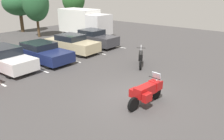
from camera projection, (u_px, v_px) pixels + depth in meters
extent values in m
cube|color=#423F3F|center=(132.00, 98.00, 10.88)|extent=(44.00, 44.00, 0.10)
cylinder|color=black|center=(156.00, 93.00, 10.55)|extent=(0.63, 0.19, 0.62)
cylinder|color=black|center=(133.00, 104.00, 9.48)|extent=(0.63, 0.19, 0.62)
cube|color=#A51414|center=(146.00, 90.00, 9.88)|extent=(1.26, 0.56, 0.44)
cylinder|color=#B2B2B7|center=(155.00, 86.00, 10.34)|extent=(0.50, 0.12, 1.09)
cylinder|color=black|center=(155.00, 78.00, 10.15)|extent=(0.10, 0.62, 0.04)
cube|color=#A51414|center=(155.00, 85.00, 10.33)|extent=(0.49, 0.56, 0.40)
cube|color=#B2C1CC|center=(157.00, 76.00, 10.23)|extent=(0.21, 0.46, 0.39)
cube|color=#A51414|center=(134.00, 92.00, 9.91)|extent=(0.46, 0.29, 0.36)
cube|color=#A51414|center=(147.00, 97.00, 9.43)|extent=(0.46, 0.29, 0.36)
cylinder|color=black|center=(141.00, 58.00, 15.86)|extent=(0.60, 0.44, 0.64)
cylinder|color=black|center=(140.00, 65.00, 14.48)|extent=(0.60, 0.44, 0.64)
cube|color=black|center=(141.00, 56.00, 15.03)|extent=(1.08, 0.81, 0.45)
cylinder|color=#B2B2B7|center=(141.00, 53.00, 15.61)|extent=(0.46, 0.32, 1.11)
cylinder|color=black|center=(141.00, 48.00, 15.40)|extent=(0.36, 0.55, 0.04)
cube|color=silver|center=(26.00, 65.00, 15.56)|extent=(0.12, 5.18, 0.01)
cube|color=silver|center=(58.00, 56.00, 17.53)|extent=(0.12, 5.18, 0.01)
cube|color=silver|center=(83.00, 49.00, 19.50)|extent=(0.12, 5.18, 0.01)
cube|color=silver|center=(104.00, 44.00, 21.48)|extent=(0.12, 5.18, 0.01)
cube|color=white|center=(5.00, 60.00, 14.49)|extent=(1.98, 4.94, 0.73)
cube|color=black|center=(1.00, 50.00, 14.42)|extent=(1.72, 2.40, 0.52)
cylinder|color=black|center=(31.00, 66.00, 14.20)|extent=(0.25, 0.72, 0.71)
cylinder|color=black|center=(8.00, 72.00, 13.06)|extent=(0.25, 0.72, 0.71)
cylinder|color=black|center=(3.00, 57.00, 16.07)|extent=(0.25, 0.72, 0.71)
cube|color=navy|center=(43.00, 54.00, 16.10)|extent=(1.98, 4.74, 0.71)
cube|color=black|center=(39.00, 45.00, 16.15)|extent=(1.80, 2.15, 0.42)
cylinder|color=black|center=(67.00, 58.00, 15.84)|extent=(0.23, 0.65, 0.65)
cylinder|color=black|center=(47.00, 64.00, 14.62)|extent=(0.23, 0.65, 0.65)
cylinder|color=black|center=(40.00, 51.00, 17.74)|extent=(0.23, 0.65, 0.65)
cylinder|color=black|center=(21.00, 56.00, 16.51)|extent=(0.23, 0.65, 0.65)
cube|color=#C1B289|center=(72.00, 45.00, 18.50)|extent=(2.11, 4.77, 0.77)
cube|color=black|center=(70.00, 37.00, 18.39)|extent=(1.82, 2.06, 0.44)
cylinder|color=black|center=(93.00, 49.00, 18.30)|extent=(0.26, 0.72, 0.71)
cylinder|color=black|center=(79.00, 53.00, 17.08)|extent=(0.26, 0.72, 0.71)
cylinder|color=black|center=(66.00, 44.00, 20.08)|extent=(0.26, 0.72, 0.71)
cylinder|color=black|center=(52.00, 47.00, 18.86)|extent=(0.26, 0.72, 0.71)
cube|color=#38383D|center=(95.00, 39.00, 20.47)|extent=(1.89, 4.32, 0.81)
cube|color=black|center=(92.00, 32.00, 20.49)|extent=(1.72, 1.93, 0.44)
cylinder|color=black|center=(113.00, 43.00, 20.28)|extent=(0.23, 0.71, 0.70)
cylinder|color=black|center=(101.00, 46.00, 19.11)|extent=(0.23, 0.71, 0.70)
cylinder|color=black|center=(90.00, 39.00, 22.01)|extent=(0.23, 0.71, 0.70)
cylinder|color=black|center=(78.00, 42.00, 20.84)|extent=(0.23, 0.71, 0.70)
cube|color=silver|center=(99.00, 25.00, 23.66)|extent=(2.41, 1.72, 2.10)
cube|color=white|center=(79.00, 20.00, 25.42)|extent=(2.41, 4.42, 2.52)
cylinder|color=black|center=(105.00, 33.00, 24.76)|extent=(0.30, 0.90, 0.90)
cylinder|color=black|center=(92.00, 35.00, 23.27)|extent=(0.30, 0.90, 0.90)
cylinder|color=black|center=(80.00, 29.00, 27.14)|extent=(0.30, 0.90, 0.90)
cylinder|color=black|center=(67.00, 31.00, 25.65)|extent=(0.30, 0.90, 0.90)
cylinder|color=#4C3823|center=(22.00, 24.00, 27.55)|extent=(0.40, 0.40, 1.95)
ellipsoid|color=#23512D|center=(19.00, 3.00, 26.74)|extent=(3.86, 3.86, 2.87)
cylinder|color=#4C3823|center=(39.00, 29.00, 24.51)|extent=(0.26, 0.26, 1.68)
ellipsoid|color=#23512D|center=(36.00, 3.00, 23.61)|extent=(2.72, 2.72, 3.71)
cylinder|color=#4C3823|center=(75.00, 19.00, 33.74)|extent=(0.38, 0.38, 1.61)
ellipsoid|color=#285B28|center=(73.00, 0.00, 32.84)|extent=(3.26, 3.26, 3.83)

